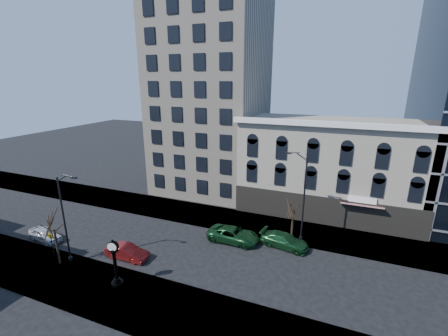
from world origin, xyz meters
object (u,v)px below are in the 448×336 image
at_px(warning_sign, 51,240).
at_px(street_lamp_near, 66,196).
at_px(car_near_b, 127,252).
at_px(car_near_a, 45,234).
at_px(street_clock, 115,265).

bearing_deg(warning_sign, street_lamp_near, 1.16).
distance_m(warning_sign, car_near_b, 7.46).
bearing_deg(car_near_b, warning_sign, 108.45).
bearing_deg(street_lamp_near, warning_sign, 177.35).
distance_m(street_lamp_near, car_near_a, 9.19).
height_order(street_clock, car_near_a, street_clock).
xyz_separation_m(street_clock, car_near_b, (-1.88, 3.61, -1.35)).
bearing_deg(street_lamp_near, street_clock, -14.75).
relative_size(street_lamp_near, car_near_b, 2.09).
distance_m(street_lamp_near, warning_sign, 5.76).
relative_size(warning_sign, car_near_b, 0.61).
bearing_deg(street_clock, car_near_b, 102.28).
height_order(car_near_a, car_near_b, car_near_a).
height_order(street_clock, warning_sign, street_clock).
bearing_deg(warning_sign, car_near_a, 151.44).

